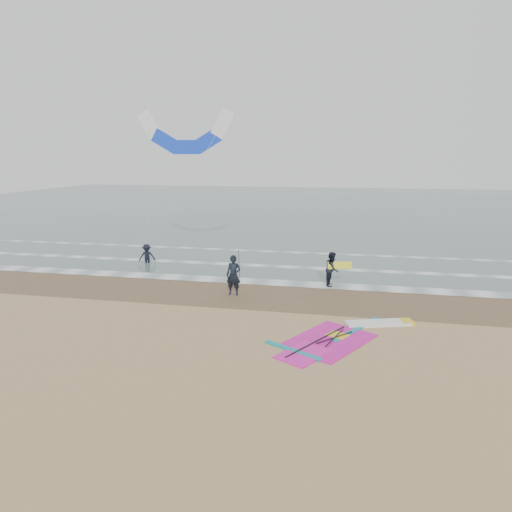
% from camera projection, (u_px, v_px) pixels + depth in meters
% --- Properties ---
extents(ground, '(120.00, 120.00, 0.00)m').
position_uv_depth(ground, '(246.00, 341.00, 17.22)').
color(ground, tan).
rests_on(ground, ground).
extents(sea_water, '(120.00, 80.00, 0.02)m').
position_uv_depth(sea_water, '(322.00, 207.00, 63.16)').
color(sea_water, '#47605E').
rests_on(sea_water, ground).
extents(wet_sand_band, '(120.00, 5.00, 0.01)m').
position_uv_depth(wet_sand_band, '(272.00, 295.00, 22.96)').
color(wet_sand_band, brown).
rests_on(wet_sand_band, ground).
extents(foam_waterline, '(120.00, 9.15, 0.02)m').
position_uv_depth(foam_waterline, '(285.00, 273.00, 27.21)').
color(foam_waterline, white).
rests_on(foam_waterline, ground).
extents(windsurf_rig, '(5.79, 5.48, 0.14)m').
position_uv_depth(windsurf_rig, '(344.00, 336.00, 17.64)').
color(windsurf_rig, white).
rests_on(windsurf_rig, ground).
extents(person_standing, '(0.76, 0.51, 2.03)m').
position_uv_depth(person_standing, '(234.00, 275.00, 22.80)').
color(person_standing, black).
rests_on(person_standing, ground).
extents(person_walking, '(0.79, 0.97, 1.85)m').
position_uv_depth(person_walking, '(332.00, 269.00, 24.41)').
color(person_walking, black).
rests_on(person_walking, ground).
extents(person_wading, '(1.20, 0.94, 1.63)m').
position_uv_depth(person_wading, '(147.00, 251.00, 29.52)').
color(person_wading, black).
rests_on(person_wading, ground).
extents(held_pole, '(0.17, 0.86, 1.82)m').
position_uv_depth(held_pole, '(239.00, 266.00, 22.64)').
color(held_pole, black).
rests_on(held_pole, ground).
extents(carried_kiteboard, '(1.30, 0.51, 0.39)m').
position_uv_depth(carried_kiteboard, '(340.00, 265.00, 24.19)').
color(carried_kiteboard, yellow).
rests_on(carried_kiteboard, ground).
extents(surf_kite, '(6.72, 2.40, 8.81)m').
position_uv_depth(surf_kite, '(186.00, 136.00, 29.76)').
color(surf_kite, white).
rests_on(surf_kite, ground).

